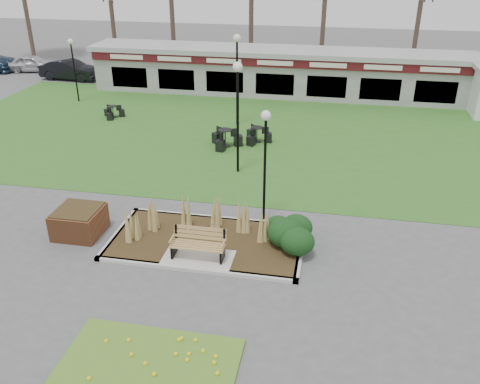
% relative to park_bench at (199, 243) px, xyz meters
% --- Properties ---
extents(ground, '(100.00, 100.00, 0.00)m').
position_rel_park_bench_xyz_m(ground, '(0.00, -0.25, -0.59)').
color(ground, '#515154').
rests_on(ground, ground).
extents(lawn, '(34.00, 16.00, 0.02)m').
position_rel_park_bench_xyz_m(lawn, '(0.00, 11.75, -0.58)').
color(lawn, '#2F6821').
rests_on(lawn, ground).
extents(flower_bed, '(4.20, 3.00, 0.16)m').
position_rel_park_bench_xyz_m(flower_bed, '(0.00, -4.85, -0.52)').
color(flower_bed, '#457321').
rests_on(flower_bed, ground).
extents(planting_bed, '(6.75, 3.40, 1.27)m').
position_rel_park_bench_xyz_m(planting_bed, '(1.27, 1.10, -0.22)').
color(planting_bed, '#2F2312').
rests_on(planting_bed, ground).
extents(park_bench, '(1.70, 0.66, 0.93)m').
position_rel_park_bench_xyz_m(park_bench, '(0.00, 0.00, 0.00)').
color(park_bench, '#AC8C4E').
rests_on(park_bench, ground).
extents(brick_planter, '(1.50, 1.50, 0.95)m').
position_rel_park_bench_xyz_m(brick_planter, '(-4.40, 0.75, -0.11)').
color(brick_planter, brown).
rests_on(brick_planter, ground).
extents(food_pavilion, '(24.60, 3.40, 2.90)m').
position_rel_park_bench_xyz_m(food_pavilion, '(0.00, 19.71, 0.89)').
color(food_pavilion, gray).
rests_on(food_pavilion, ground).
extents(lamp_post_near_left, '(0.34, 0.34, 4.05)m').
position_rel_park_bench_xyz_m(lamp_post_near_left, '(1.61, 2.95, 2.37)').
color(lamp_post_near_left, black).
rests_on(lamp_post_near_left, ground).
extents(lamp_post_mid_left, '(0.39, 0.39, 4.74)m').
position_rel_park_bench_xyz_m(lamp_post_mid_left, '(-0.11, 6.88, 2.87)').
color(lamp_post_mid_left, black).
rests_on(lamp_post_mid_left, ground).
extents(lamp_post_mid_right, '(0.40, 0.40, 4.79)m').
position_rel_park_bench_xyz_m(lamp_post_mid_right, '(-1.38, 13.17, 2.90)').
color(lamp_post_mid_right, black).
rests_on(lamp_post_mid_right, ground).
extents(lamp_post_far_left, '(0.32, 0.32, 3.82)m').
position_rel_park_bench_xyz_m(lamp_post_far_left, '(-11.99, 15.62, 2.20)').
color(lamp_post_far_left, black).
rests_on(lamp_post_far_left, ground).
extents(bistro_set_a, '(1.24, 1.10, 0.66)m').
position_rel_park_bench_xyz_m(bistro_set_a, '(-8.52, 12.96, -0.35)').
color(bistro_set_a, black).
rests_on(bistro_set_a, ground).
extents(bistro_set_b, '(1.36, 1.43, 0.77)m').
position_rel_park_bench_xyz_m(bistro_set_b, '(0.12, 10.60, -0.31)').
color(bistro_set_b, black).
rests_on(bistro_set_b, ground).
extents(bistro_set_c, '(1.61, 1.51, 0.86)m').
position_rel_park_bench_xyz_m(bistro_set_c, '(-1.29, 9.71, -0.28)').
color(bistro_set_c, black).
rests_on(bistro_set_c, ground).
extents(car_silver, '(3.95, 2.18, 1.27)m').
position_rel_park_bench_xyz_m(car_silver, '(-19.23, 22.53, 0.05)').
color(car_silver, silver).
rests_on(car_silver, ground).
extents(car_black, '(4.40, 1.77, 1.42)m').
position_rel_park_bench_xyz_m(car_black, '(-15.17, 20.75, 0.12)').
color(car_black, black).
rests_on(car_black, ground).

